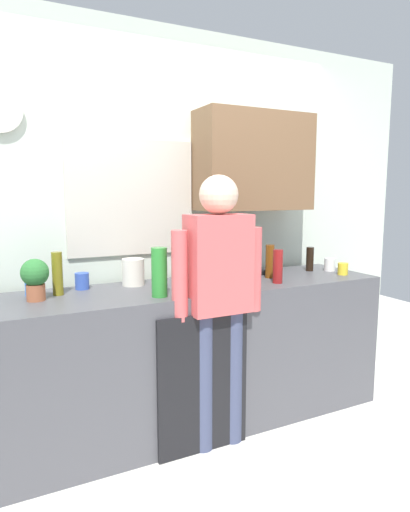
# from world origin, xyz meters

# --- Properties ---
(ground_plane) EXTENTS (8.00, 8.00, 0.00)m
(ground_plane) POSITION_xyz_m (0.00, 0.00, 0.00)
(ground_plane) COLOR silver
(kitchen_counter) EXTENTS (2.55, 0.64, 0.92)m
(kitchen_counter) POSITION_xyz_m (0.00, 0.30, 0.46)
(kitchen_counter) COLOR #4C4C51
(kitchen_counter) RESTS_ON ground_plane
(dishwasher_panel) EXTENTS (0.56, 0.02, 0.83)m
(dishwasher_panel) POSITION_xyz_m (-0.11, -0.03, 0.41)
(dishwasher_panel) COLOR black
(dishwasher_panel) RESTS_ON ground_plane
(back_wall_assembly) EXTENTS (4.15, 0.42, 2.60)m
(back_wall_assembly) POSITION_xyz_m (0.07, 0.70, 1.36)
(back_wall_assembly) COLOR silver
(back_wall_assembly) RESTS_ON ground_plane
(coffee_maker) EXTENTS (0.20, 0.20, 0.33)m
(coffee_maker) POSITION_xyz_m (0.52, 0.53, 1.06)
(coffee_maker) COLOR black
(coffee_maker) RESTS_ON kitchen_counter
(bottle_clear_soda) EXTENTS (0.09, 0.09, 0.28)m
(bottle_clear_soda) POSITION_xyz_m (-0.31, 0.12, 1.06)
(bottle_clear_soda) COLOR #2D8C33
(bottle_clear_soda) RESTS_ON kitchen_counter
(bottle_olive_oil) EXTENTS (0.06, 0.06, 0.25)m
(bottle_olive_oil) POSITION_xyz_m (-0.82, 0.41, 1.04)
(bottle_olive_oil) COLOR olive
(bottle_olive_oil) RESTS_ON kitchen_counter
(bottle_amber_beer) EXTENTS (0.06, 0.06, 0.23)m
(bottle_amber_beer) POSITION_xyz_m (0.57, 0.30, 1.03)
(bottle_amber_beer) COLOR brown
(bottle_amber_beer) RESTS_ON kitchen_counter
(bottle_green_wine) EXTENTS (0.07, 0.07, 0.30)m
(bottle_green_wine) POSITION_xyz_m (0.16, 0.54, 1.07)
(bottle_green_wine) COLOR #195923
(bottle_green_wine) RESTS_ON kitchen_counter
(bottle_dark_sauce) EXTENTS (0.06, 0.06, 0.18)m
(bottle_dark_sauce) POSITION_xyz_m (0.99, 0.39, 1.01)
(bottle_dark_sauce) COLOR black
(bottle_dark_sauce) RESTS_ON kitchen_counter
(bottle_red_vinegar) EXTENTS (0.06, 0.06, 0.22)m
(bottle_red_vinegar) POSITION_xyz_m (0.51, 0.13, 1.03)
(bottle_red_vinegar) COLOR maroon
(bottle_red_vinegar) RESTS_ON kitchen_counter
(cup_yellow_cup) EXTENTS (0.07, 0.07, 0.08)m
(cup_yellow_cup) POSITION_xyz_m (1.10, 0.16, 0.96)
(cup_yellow_cup) COLOR yellow
(cup_yellow_cup) RESTS_ON kitchen_counter
(cup_blue_mug) EXTENTS (0.08, 0.08, 0.10)m
(cup_blue_mug) POSITION_xyz_m (-0.67, 0.51, 0.97)
(cup_blue_mug) COLOR #3351B2
(cup_blue_mug) RESTS_ON kitchen_counter
(cup_white_mug) EXTENTS (0.08, 0.08, 0.09)m
(cup_white_mug) POSITION_xyz_m (1.13, 0.33, 0.96)
(cup_white_mug) COLOR white
(cup_white_mug) RESTS_ON kitchen_counter
(mixing_bowl) EXTENTS (0.22, 0.22, 0.08)m
(mixing_bowl) POSITION_xyz_m (-0.03, 0.12, 0.96)
(mixing_bowl) COLOR white
(mixing_bowl) RESTS_ON kitchen_counter
(potted_plant) EXTENTS (0.15, 0.15, 0.23)m
(potted_plant) POSITION_xyz_m (-0.95, 0.33, 1.05)
(potted_plant) COLOR #9E5638
(potted_plant) RESTS_ON kitchen_counter
(dish_soap) EXTENTS (0.06, 0.06, 0.18)m
(dish_soap) POSITION_xyz_m (-0.97, 0.47, 1.00)
(dish_soap) COLOR blue
(dish_soap) RESTS_ON kitchen_counter
(storage_canister) EXTENTS (0.14, 0.14, 0.17)m
(storage_canister) POSITION_xyz_m (-0.35, 0.48, 1.00)
(storage_canister) COLOR silver
(storage_canister) RESTS_ON kitchen_counter
(person_at_sink) EXTENTS (0.57, 0.22, 1.60)m
(person_at_sink) POSITION_xyz_m (0.00, 0.00, 0.95)
(person_at_sink) COLOR #3F4766
(person_at_sink) RESTS_ON ground_plane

